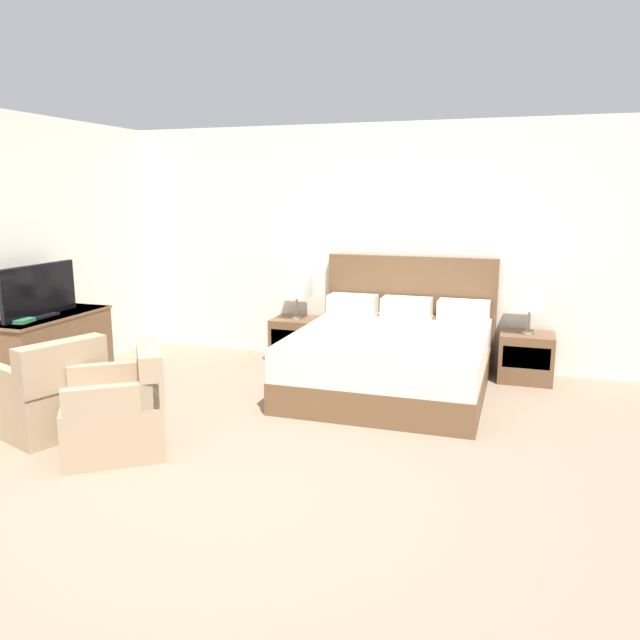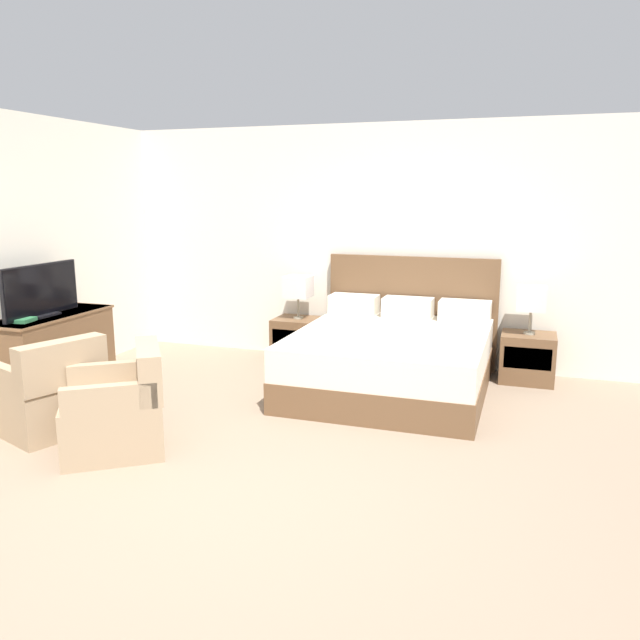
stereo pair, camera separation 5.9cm
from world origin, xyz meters
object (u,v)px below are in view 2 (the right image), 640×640
object	(u,v)px
nightstand_left	(298,340)
dresser	(53,351)
armchair_companion	(119,412)
bed	(392,357)
armchair_by_window	(50,396)
table_lamp_left	(298,287)
tv	(41,291)
table_lamp_right	(532,299)
nightstand_right	(527,358)
book_red_cover	(21,320)

from	to	relation	value
nightstand_left	dresser	xyz separation A→B (m)	(-1.81, -1.73, 0.14)
armchair_companion	nightstand_left	bearing A→B (deg)	82.34
bed	armchair_by_window	xyz separation A→B (m)	(-2.31, -1.90, -0.03)
table_lamp_left	tv	distance (m)	2.57
table_lamp_right	tv	size ratio (longest dim) A/B	0.53
tv	armchair_by_window	world-z (taller)	tv
table_lamp_right	armchair_companion	size ratio (longest dim) A/B	0.49
nightstand_left	dresser	bearing A→B (deg)	-136.25
nightstand_right	dresser	bearing A→B (deg)	-157.74
book_red_cover	armchair_companion	size ratio (longest dim) A/B	0.21
table_lamp_right	book_red_cover	xyz separation A→B (m)	(-4.23, -2.10, -0.08)
nightstand_left	table_lamp_right	size ratio (longest dim) A/B	1.10
table_lamp_left	book_red_cover	xyz separation A→B (m)	(-1.80, -2.10, -0.08)
book_red_cover	table_lamp_right	bearing A→B (deg)	26.35
armchair_by_window	nightstand_left	bearing A→B (deg)	66.92
bed	tv	distance (m)	3.29
table_lamp_right	dresser	xyz separation A→B (m)	(-4.24, -1.74, -0.45)
bed	dresser	xyz separation A→B (m)	(-3.02, -1.05, 0.06)
nightstand_left	nightstand_right	distance (m)	2.43
nightstand_left	table_lamp_right	distance (m)	2.50
bed	table_lamp_right	size ratio (longest dim) A/B	4.21
nightstand_right	table_lamp_left	bearing A→B (deg)	179.97
bed	book_red_cover	xyz separation A→B (m)	(-3.02, -1.40, 0.43)
nightstand_right	armchair_companion	size ratio (longest dim) A/B	0.54
nightstand_left	nightstand_right	size ratio (longest dim) A/B	1.00
book_red_cover	dresser	bearing A→B (deg)	91.15
armchair_by_window	book_red_cover	bearing A→B (deg)	145.07
nightstand_left	armchair_by_window	xyz separation A→B (m)	(-1.10, -2.59, 0.04)
nightstand_right	table_lamp_left	xyz separation A→B (m)	(-2.43, 0.00, 0.59)
nightstand_right	table_lamp_right	world-z (taller)	table_lamp_right
nightstand_left	table_lamp_right	world-z (taller)	table_lamp_right
book_red_cover	armchair_by_window	bearing A→B (deg)	-34.93
armchair_companion	nightstand_right	bearing A→B (deg)	44.24
table_lamp_left	armchair_companion	xyz separation A→B (m)	(-0.37, -2.72, -0.55)
nightstand_right	tv	distance (m)	4.67
nightstand_left	armchair_companion	xyz separation A→B (m)	(-0.37, -2.72, 0.04)
bed	armchair_by_window	world-z (taller)	bed
dresser	armchair_by_window	size ratio (longest dim) A/B	1.39
book_red_cover	armchair_companion	bearing A→B (deg)	-23.43
table_lamp_right	armchair_by_window	distance (m)	4.41
nightstand_left	armchair_by_window	world-z (taller)	armchair_by_window
table_lamp_right	armchair_by_window	xyz separation A→B (m)	(-3.53, -2.59, -0.55)
table_lamp_right	armchair_by_window	bearing A→B (deg)	-143.74
table_lamp_right	tv	world-z (taller)	tv
nightstand_right	table_lamp_left	world-z (taller)	table_lamp_left
bed	book_red_cover	distance (m)	3.36
nightstand_right	tv	world-z (taller)	tv
nightstand_right	dresser	xyz separation A→B (m)	(-4.24, -1.73, 0.14)
nightstand_left	dresser	size ratio (longest dim) A/B	0.42
nightstand_right	dresser	size ratio (longest dim) A/B	0.42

